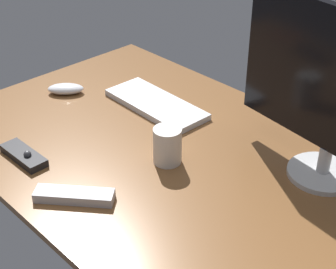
% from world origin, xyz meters
% --- Properties ---
extents(desk, '(1.40, 0.84, 0.02)m').
position_xyz_m(desk, '(0.00, 0.00, 0.01)').
color(desk, brown).
rests_on(desk, ground).
extents(keyboard, '(0.34, 0.15, 0.02)m').
position_xyz_m(keyboard, '(-0.26, 0.15, 0.03)').
color(keyboard, silver).
rests_on(keyboard, desk).
extents(computer_mouse, '(0.12, 0.12, 0.03)m').
position_xyz_m(computer_mouse, '(-0.53, -0.00, 0.04)').
color(computer_mouse, silver).
rests_on(computer_mouse, desk).
extents(media_remote, '(0.15, 0.06, 0.03)m').
position_xyz_m(media_remote, '(-0.29, -0.30, 0.03)').
color(media_remote, black).
rests_on(media_remote, desk).
extents(tv_remote, '(0.18, 0.16, 0.02)m').
position_xyz_m(tv_remote, '(-0.06, -0.30, 0.03)').
color(tv_remote, '#B7B7BC').
rests_on(tv_remote, desk).
extents(coffee_mug, '(0.07, 0.07, 0.10)m').
position_xyz_m(coffee_mug, '(-0.02, -0.03, 0.07)').
color(coffee_mug, silver).
rests_on(coffee_mug, desk).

